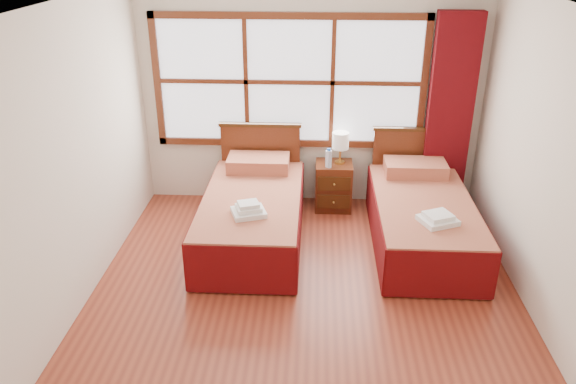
{
  "coord_description": "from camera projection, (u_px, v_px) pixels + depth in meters",
  "views": [
    {
      "loc": [
        0.07,
        -4.19,
        3.09
      ],
      "look_at": [
        -0.19,
        0.7,
        0.8
      ],
      "focal_mm": 35.0,
      "sensor_mm": 36.0,
      "label": 1
    }
  ],
  "objects": [
    {
      "name": "ceiling",
      "position": [
        309.0,
        6.0,
        4.0
      ],
      "size": [
        4.5,
        4.5,
        0.0
      ],
      "primitive_type": "plane",
      "rotation": [
        3.14,
        0.0,
        0.0
      ],
      "color": "white",
      "rests_on": "wall_back"
    },
    {
      "name": "window",
      "position": [
        289.0,
        82.0,
        6.48
      ],
      "size": [
        3.16,
        0.06,
        1.56
      ],
      "color": "white",
      "rests_on": "wall_back"
    },
    {
      "name": "bed_left",
      "position": [
        253.0,
        213.0,
        6.08
      ],
      "size": [
        1.05,
        2.07,
        1.02
      ],
      "color": "#3F230D",
      "rests_on": "floor"
    },
    {
      "name": "wall_back",
      "position": [
        311.0,
        98.0,
        6.59
      ],
      "size": [
        4.0,
        0.0,
        4.0
      ],
      "primitive_type": "plane",
      "rotation": [
        1.57,
        0.0,
        0.0
      ],
      "color": "silver",
      "rests_on": "floor"
    },
    {
      "name": "bottle_far",
      "position": [
        329.0,
        159.0,
        6.51
      ],
      "size": [
        0.06,
        0.06,
        0.23
      ],
      "color": "silver",
      "rests_on": "nightstand"
    },
    {
      "name": "bottle_near",
      "position": [
        328.0,
        159.0,
        6.52
      ],
      "size": [
        0.06,
        0.06,
        0.23
      ],
      "color": "silver",
      "rests_on": "nightstand"
    },
    {
      "name": "nightstand",
      "position": [
        333.0,
        186.0,
        6.77
      ],
      "size": [
        0.43,
        0.43,
        0.58
      ],
      "color": "#572613",
      "rests_on": "floor"
    },
    {
      "name": "lamp",
      "position": [
        341.0,
        142.0,
        6.55
      ],
      "size": [
        0.2,
        0.2,
        0.38
      ],
      "color": "gold",
      "rests_on": "nightstand"
    },
    {
      "name": "towels_right",
      "position": [
        438.0,
        219.0,
        5.39
      ],
      "size": [
        0.41,
        0.39,
        0.1
      ],
      "rotation": [
        0.0,
        0.0,
        0.41
      ],
      "color": "white",
      "rests_on": "bed_right"
    },
    {
      "name": "bed_right",
      "position": [
        422.0,
        217.0,
        6.0
      ],
      "size": [
        1.03,
        2.05,
        1.0
      ],
      "color": "#3F230D",
      "rests_on": "floor"
    },
    {
      "name": "wall_right",
      "position": [
        558.0,
        179.0,
        4.46
      ],
      "size": [
        0.0,
        4.5,
        4.5
      ],
      "primitive_type": "plane",
      "rotation": [
        1.57,
        0.0,
        -1.57
      ],
      "color": "silver",
      "rests_on": "floor"
    },
    {
      "name": "wall_left",
      "position": [
        65.0,
        169.0,
        4.65
      ],
      "size": [
        0.0,
        4.5,
        4.5
      ],
      "primitive_type": "plane",
      "rotation": [
        1.57,
        0.0,
        1.57
      ],
      "color": "silver",
      "rests_on": "floor"
    },
    {
      "name": "towels_left",
      "position": [
        249.0,
        210.0,
        5.52
      ],
      "size": [
        0.39,
        0.36,
        0.13
      ],
      "rotation": [
        0.0,
        0.0,
        0.33
      ],
      "color": "white",
      "rests_on": "bed_left"
    },
    {
      "name": "curtain",
      "position": [
        449.0,
        115.0,
        6.44
      ],
      "size": [
        0.5,
        0.16,
        2.3
      ],
      "primitive_type": "cube",
      "color": "#5B090D",
      "rests_on": "wall_back"
    },
    {
      "name": "floor",
      "position": [
        304.0,
        305.0,
        5.1
      ],
      "size": [
        4.5,
        4.5,
        0.0
      ],
      "primitive_type": "plane",
      "color": "brown",
      "rests_on": "ground"
    }
  ]
}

